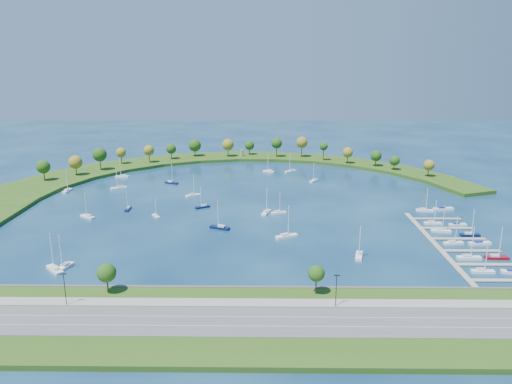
{
  "coord_description": "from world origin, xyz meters",
  "views": [
    {
      "loc": [
        8.08,
        -246.41,
        72.42
      ],
      "look_at": [
        5.0,
        5.0,
        4.0
      ],
      "focal_mm": 34.44,
      "sensor_mm": 36.0,
      "label": 1
    }
  ],
  "objects_px": {
    "docked_boat_4": "(453,242)",
    "docked_boat_7": "(470,234)",
    "moored_boat_5": "(88,216)",
    "docked_boat_2": "(469,257)",
    "moored_boat_15": "(220,227)",
    "docked_boat_0": "(483,270)",
    "harbor_tower": "(242,153)",
    "docked_boat_8": "(433,222)",
    "moored_boat_4": "(156,215)",
    "docked_boat_10": "(424,210)",
    "moored_boat_12": "(67,190)",
    "moored_boat_0": "(279,212)",
    "dock_system": "(454,245)",
    "docked_boat_5": "(480,243)",
    "docked_boat_3": "(496,257)",
    "docked_boat_11": "(443,209)",
    "moored_boat_3": "(122,176)",
    "moored_boat_13": "(314,180)",
    "moored_boat_9": "(171,182)",
    "moored_boat_17": "(119,187)",
    "moored_boat_10": "(128,208)",
    "docked_boat_9": "(458,225)",
    "moored_boat_6": "(286,236)",
    "moored_boat_8": "(55,269)",
    "moored_boat_2": "(269,171)",
    "moored_boat_14": "(193,195)",
    "moored_boat_16": "(359,255)",
    "docked_boat_6": "(441,230)",
    "moored_boat_1": "(64,266)",
    "moored_boat_7": "(203,206)",
    "moored_boat_11": "(291,171)",
    "moored_boat_18": "(266,212)"
  },
  "relations": [
    {
      "from": "moored_boat_16",
      "to": "docked_boat_9",
      "type": "xyz_separation_m",
      "value": [
        51.07,
        36.69,
        -0.34
      ]
    },
    {
      "from": "moored_boat_5",
      "to": "moored_boat_17",
      "type": "bearing_deg",
      "value": -55.72
    },
    {
      "from": "moored_boat_5",
      "to": "docked_boat_4",
      "type": "distance_m",
      "value": 162.72
    },
    {
      "from": "moored_boat_4",
      "to": "docked_boat_5",
      "type": "relative_size",
      "value": 1.0
    },
    {
      "from": "moored_boat_12",
      "to": "moored_boat_0",
      "type": "bearing_deg",
      "value": -104.33
    },
    {
      "from": "docked_boat_6",
      "to": "docked_boat_11",
      "type": "distance_m",
      "value": 34.17
    },
    {
      "from": "moored_boat_6",
      "to": "moored_boat_15",
      "type": "distance_m",
      "value": 30.69
    },
    {
      "from": "docked_boat_0",
      "to": "moored_boat_3",
      "type": "bearing_deg",
      "value": 141.7
    },
    {
      "from": "moored_boat_10",
      "to": "docked_boat_9",
      "type": "relative_size",
      "value": 1.25
    },
    {
      "from": "moored_boat_8",
      "to": "moored_boat_15",
      "type": "xyz_separation_m",
      "value": [
        54.47,
        45.36,
        -0.03
      ]
    },
    {
      "from": "docked_boat_0",
      "to": "moored_boat_10",
      "type": "bearing_deg",
      "value": 155.39
    },
    {
      "from": "moored_boat_4",
      "to": "docked_boat_7",
      "type": "distance_m",
      "value": 140.26
    },
    {
      "from": "moored_boat_15",
      "to": "docked_boat_8",
      "type": "height_order",
      "value": "moored_boat_15"
    },
    {
      "from": "moored_boat_6",
      "to": "docked_boat_8",
      "type": "height_order",
      "value": "moored_boat_6"
    },
    {
      "from": "moored_boat_9",
      "to": "moored_boat_11",
      "type": "relative_size",
      "value": 0.98
    },
    {
      "from": "moored_boat_3",
      "to": "moored_boat_16",
      "type": "height_order",
      "value": "moored_boat_16"
    },
    {
      "from": "moored_boat_14",
      "to": "docked_boat_4",
      "type": "distance_m",
      "value": 134.6
    },
    {
      "from": "moored_boat_2",
      "to": "docked_boat_5",
      "type": "height_order",
      "value": "moored_boat_2"
    },
    {
      "from": "moored_boat_3",
      "to": "moored_boat_4",
      "type": "height_order",
      "value": "moored_boat_3"
    },
    {
      "from": "moored_boat_5",
      "to": "docked_boat_2",
      "type": "distance_m",
      "value": 166.4
    },
    {
      "from": "docked_boat_10",
      "to": "moored_boat_16",
      "type": "bearing_deg",
      "value": -119.92
    },
    {
      "from": "moored_boat_9",
      "to": "moored_boat_17",
      "type": "relative_size",
      "value": 0.93
    },
    {
      "from": "docked_boat_3",
      "to": "docked_boat_11",
      "type": "bearing_deg",
      "value": 89.7
    },
    {
      "from": "moored_boat_0",
      "to": "moored_boat_3",
      "type": "distance_m",
      "value": 121.54
    },
    {
      "from": "dock_system",
      "to": "docked_boat_5",
      "type": "distance_m",
      "value": 10.71
    },
    {
      "from": "harbor_tower",
      "to": "moored_boat_13",
      "type": "distance_m",
      "value": 84.79
    },
    {
      "from": "moored_boat_5",
      "to": "docked_boat_10",
      "type": "xyz_separation_m",
      "value": [
        161.88,
        11.88,
        -0.01
      ]
    },
    {
      "from": "moored_boat_15",
      "to": "moored_boat_8",
      "type": "bearing_deg",
      "value": 63.12
    },
    {
      "from": "moored_boat_5",
      "to": "moored_boat_10",
      "type": "relative_size",
      "value": 1.23
    },
    {
      "from": "moored_boat_18",
      "to": "docked_boat_10",
      "type": "bearing_deg",
      "value": -67.69
    },
    {
      "from": "docked_boat_2",
      "to": "docked_boat_3",
      "type": "distance_m",
      "value": 10.51
    },
    {
      "from": "moored_boat_2",
      "to": "docked_boat_11",
      "type": "distance_m",
      "value": 119.29
    },
    {
      "from": "dock_system",
      "to": "docked_boat_2",
      "type": "bearing_deg",
      "value": -89.15
    },
    {
      "from": "moored_boat_15",
      "to": "docked_boat_0",
      "type": "xyz_separation_m",
      "value": [
        95.83,
        -44.64,
        -0.05
      ]
    },
    {
      "from": "moored_boat_2",
      "to": "docked_boat_2",
      "type": "distance_m",
      "value": 162.38
    },
    {
      "from": "moored_boat_4",
      "to": "moored_boat_5",
      "type": "height_order",
      "value": "moored_boat_5"
    },
    {
      "from": "moored_boat_1",
      "to": "moored_boat_6",
      "type": "distance_m",
      "value": 87.17
    },
    {
      "from": "moored_boat_14",
      "to": "docked_boat_4",
      "type": "relative_size",
      "value": 1.03
    },
    {
      "from": "moored_boat_5",
      "to": "docked_boat_9",
      "type": "relative_size",
      "value": 1.54
    },
    {
      "from": "moored_boat_15",
      "to": "docked_boat_2",
      "type": "height_order",
      "value": "moored_boat_15"
    },
    {
      "from": "moored_boat_13",
      "to": "docked_boat_4",
      "type": "distance_m",
      "value": 114.21
    },
    {
      "from": "docked_boat_3",
      "to": "docked_boat_9",
      "type": "bearing_deg",
      "value": 91.47
    },
    {
      "from": "docked_boat_4",
      "to": "docked_boat_7",
      "type": "xyz_separation_m",
      "value": [
        10.5,
        9.59,
        0.0
      ]
    },
    {
      "from": "moored_boat_3",
      "to": "moored_boat_5",
      "type": "relative_size",
      "value": 1.01
    },
    {
      "from": "docked_boat_5",
      "to": "docked_boat_2",
      "type": "bearing_deg",
      "value": -132.37
    },
    {
      "from": "moored_boat_7",
      "to": "docked_boat_6",
      "type": "height_order",
      "value": "docked_boat_6"
    },
    {
      "from": "moored_boat_18",
      "to": "docked_boat_4",
      "type": "xyz_separation_m",
      "value": [
        75.28,
        -39.94,
        -0.02
      ]
    },
    {
      "from": "harbor_tower",
      "to": "docked_boat_0",
      "type": "xyz_separation_m",
      "value": [
        92.48,
        -202.52,
        -3.4
      ]
    },
    {
      "from": "harbor_tower",
      "to": "docked_boat_8",
      "type": "distance_m",
      "value": 176.65
    },
    {
      "from": "moored_boat_10",
      "to": "moored_boat_15",
      "type": "bearing_deg",
      "value": 59.56
    }
  ]
}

